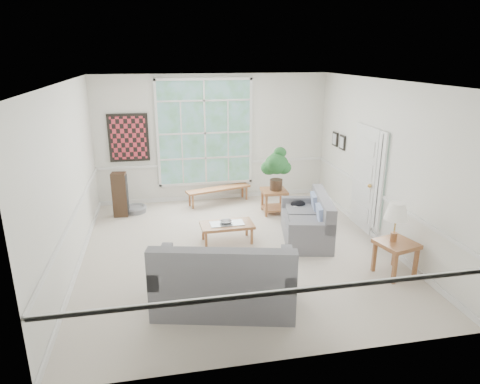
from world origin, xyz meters
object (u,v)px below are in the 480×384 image
coffee_table (227,233)px  end_table (274,201)px  loveseat_right (306,218)px  loveseat_front (224,272)px  side_table (395,258)px

coffee_table → end_table: (1.29, 1.34, 0.09)m
coffee_table → end_table: bearing=44.6°
loveseat_right → loveseat_front: (-1.91, -1.98, 0.09)m
end_table → side_table: bearing=-69.3°
loveseat_front → coffee_table: bearing=93.1°
loveseat_right → loveseat_front: bearing=-121.9°
loveseat_front → side_table: 2.87m
coffee_table → side_table: side_table is taller
loveseat_right → side_table: loveseat_right is taller
loveseat_right → end_table: loveseat_right is taller
loveseat_right → coffee_table: size_ratio=1.62×
loveseat_right → end_table: 1.50m
loveseat_front → side_table: size_ratio=3.39×
loveseat_right → side_table: bearing=-48.2°
coffee_table → side_table: size_ratio=1.74×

